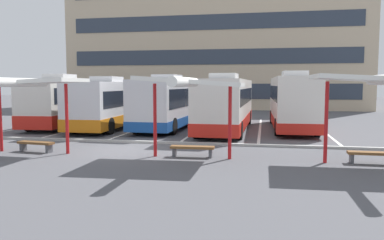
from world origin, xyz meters
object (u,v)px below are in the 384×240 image
coach_bus_0 (69,102)px  coach_bus_1 (115,104)px  bench_2 (36,144)px  waiting_shelter_3 (379,81)px  bench_3 (192,149)px  bench_4 (373,155)px  waiting_shelter_2 (190,83)px  coach_bus_2 (173,103)px  waiting_shelter_1 (28,84)px  coach_bus_3 (227,104)px  coach_bus_4 (292,102)px

coach_bus_0 → coach_bus_1: size_ratio=0.91×
bench_2 → waiting_shelter_3: size_ratio=0.34×
bench_2 → bench_3: 6.96m
coach_bus_0 → bench_2: coach_bus_0 is taller
bench_4 → waiting_shelter_2: bearing=-177.5°
coach_bus_2 → bench_2: size_ratio=6.93×
waiting_shelter_1 → bench_3: (6.96, 0.49, -2.63)m
coach_bus_2 → bench_4: bearing=-47.2°
coach_bus_3 → waiting_shelter_3: (6.35, -9.97, 1.38)m
bench_4 → coach_bus_4: bearing=101.3°
coach_bus_0 → coach_bus_1: (3.56, -0.07, -0.08)m
bench_4 → bench_3: bearing=179.1°
waiting_shelter_2 → bench_3: (-0.00, 0.41, -2.64)m
coach_bus_2 → bench_4: (10.23, -11.04, -1.34)m
waiting_shelter_1 → bench_4: bearing=1.6°
coach_bus_1 → bench_3: coach_bus_1 is taller
coach_bus_2 → waiting_shelter_2: bearing=-73.3°
waiting_shelter_2 → bench_4: 7.32m
coach_bus_1 → bench_3: (7.38, -10.13, -1.26)m
waiting_shelter_2 → waiting_shelter_1: bearing=-179.4°
coach_bus_1 → bench_3: size_ratio=6.41×
waiting_shelter_1 → bench_4: size_ratio=2.48×
bench_2 → bench_3: bearing=0.8°
coach_bus_2 → waiting_shelter_1: coach_bus_2 is taller
coach_bus_2 → coach_bus_4: size_ratio=1.14×
coach_bus_1 → bench_3: bearing=-53.9°
coach_bus_0 → bench_3: (10.94, -10.20, -1.34)m
coach_bus_2 → coach_bus_1: bearing=-168.7°
bench_3 → bench_4: 6.82m
coach_bus_4 → bench_4: (2.19, -10.93, -1.44)m
coach_bus_3 → bench_4: bearing=-56.5°
coach_bus_3 → coach_bus_4: 4.37m
coach_bus_2 → coach_bus_4: bearing=-0.8°
coach_bus_0 → bench_2: 11.12m
coach_bus_0 → bench_2: size_ratio=6.09×
coach_bus_3 → waiting_shelter_2: (-0.47, -9.90, 1.30)m
waiting_shelter_1 → bench_2: 2.66m
coach_bus_4 → waiting_shelter_3: (2.19, -11.29, 1.28)m
coach_bus_2 → bench_2: (-3.55, -11.02, -1.35)m
coach_bus_4 → waiting_shelter_1: size_ratio=2.37×
coach_bus_3 → coach_bus_4: bearing=17.7°
waiting_shelter_3 → bench_4: (-0.00, 0.37, -2.72)m
coach_bus_0 → coach_bus_3: coach_bus_0 is taller
coach_bus_0 → bench_4: (17.76, -10.31, -1.34)m
waiting_shelter_1 → coach_bus_1: bearing=92.3°
waiting_shelter_3 → bench_2: bearing=178.4°
coach_bus_2 → waiting_shelter_2: coach_bus_2 is taller
coach_bus_0 → coach_bus_4: size_ratio=1.00×
coach_bus_2 → waiting_shelter_1: size_ratio=2.70×
coach_bus_2 → coach_bus_3: (3.87, -1.44, -0.00)m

